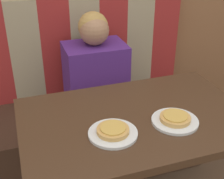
% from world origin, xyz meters
% --- Properties ---
extents(booth_seat, '(1.33, 0.55, 0.45)m').
position_xyz_m(booth_seat, '(0.00, 0.64, 0.23)').
color(booth_seat, '#382319').
rests_on(booth_seat, ground_plane).
extents(booth_backrest, '(1.33, 0.06, 0.65)m').
position_xyz_m(booth_backrest, '(0.00, 0.88, 0.78)').
color(booth_backrest, maroon).
rests_on(booth_backrest, booth_seat).
extents(dining_table, '(0.97, 0.63, 0.77)m').
position_xyz_m(dining_table, '(0.00, 0.00, 0.65)').
color(dining_table, '#422B1C').
rests_on(dining_table, ground_plane).
extents(person, '(0.36, 0.26, 0.60)m').
position_xyz_m(person, '(0.00, 0.64, 0.72)').
color(person, '#4C237A').
rests_on(person, booth_seat).
extents(plate_left, '(0.19, 0.19, 0.01)m').
position_xyz_m(plate_left, '(-0.13, -0.09, 0.77)').
color(plate_left, white).
rests_on(plate_left, dining_table).
extents(plate_right, '(0.19, 0.19, 0.01)m').
position_xyz_m(plate_right, '(0.13, -0.09, 0.77)').
color(plate_right, white).
rests_on(plate_right, dining_table).
extents(pizza_left, '(0.13, 0.13, 0.02)m').
position_xyz_m(pizza_left, '(-0.13, -0.09, 0.79)').
color(pizza_left, tan).
rests_on(pizza_left, plate_left).
extents(pizza_right, '(0.13, 0.13, 0.02)m').
position_xyz_m(pizza_right, '(0.13, -0.09, 0.79)').
color(pizza_right, tan).
rests_on(pizza_right, plate_right).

